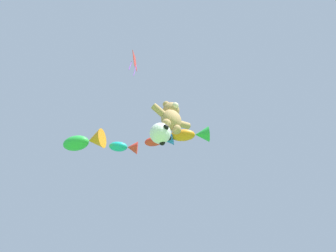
{
  "coord_description": "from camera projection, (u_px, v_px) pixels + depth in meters",
  "views": [
    {
      "loc": [
        -3.87,
        -0.49,
        1.41
      ],
      "look_at": [
        -0.99,
        3.79,
        9.38
      ],
      "focal_mm": 28.0,
      "sensor_mm": 36.0,
      "label": 1
    }
  ],
  "objects": [
    {
      "name": "teddy_bear_kite",
      "position": [
        171.0,
        117.0,
        12.21
      ],
      "size": [
        2.12,
        0.93,
        2.15
      ],
      "color": "tan"
    },
    {
      "name": "soccer_ball_kite",
      "position": [
        160.0,
        133.0,
        10.77
      ],
      "size": [
        0.97,
        0.97,
        0.9
      ],
      "color": "white"
    },
    {
      "name": "fish_kite_tangerine",
      "position": [
        192.0,
        135.0,
        14.0
      ],
      "size": [
        2.1,
        1.85,
        0.84
      ],
      "color": "orange"
    },
    {
      "name": "fish_kite_crimson",
      "position": [
        161.0,
        141.0,
        14.12
      ],
      "size": [
        1.54,
        1.52,
        0.67
      ],
      "color": "red"
    },
    {
      "name": "fish_kite_teal",
      "position": [
        125.0,
        147.0,
        14.5
      ],
      "size": [
        1.68,
        1.32,
        0.72
      ],
      "color": "#19ADB2"
    },
    {
      "name": "fish_kite_emerald",
      "position": [
        86.0,
        141.0,
        14.25
      ],
      "size": [
        2.26,
        2.32,
        1.09
      ],
      "color": "green"
    },
    {
      "name": "diamond_kite",
      "position": [
        134.0,
        62.0,
        13.71
      ],
      "size": [
        0.81,
        0.91,
        2.44
      ],
      "color": "red"
    }
  ]
}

